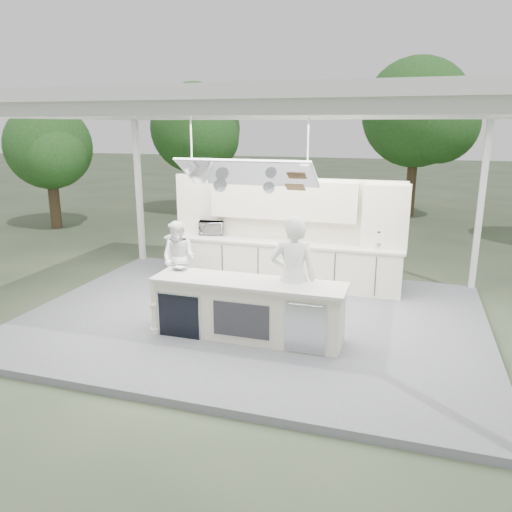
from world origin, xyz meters
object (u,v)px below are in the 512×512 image
(sous_chef, at_px, (179,258))
(back_counter, at_px, (281,263))
(demo_island, at_px, (247,309))
(head_chef, at_px, (293,278))

(sous_chef, bearing_deg, back_counter, 41.45)
(demo_island, height_order, back_counter, same)
(back_counter, height_order, sous_chef, sous_chef)
(demo_island, relative_size, sous_chef, 2.08)
(sous_chef, bearing_deg, demo_island, -32.55)
(demo_island, distance_m, back_counter, 2.82)
(back_counter, relative_size, sous_chef, 3.40)
(demo_island, xyz_separation_m, head_chef, (0.70, 0.21, 0.52))
(back_counter, distance_m, sous_chef, 2.17)
(sous_chef, bearing_deg, head_chef, -20.84)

